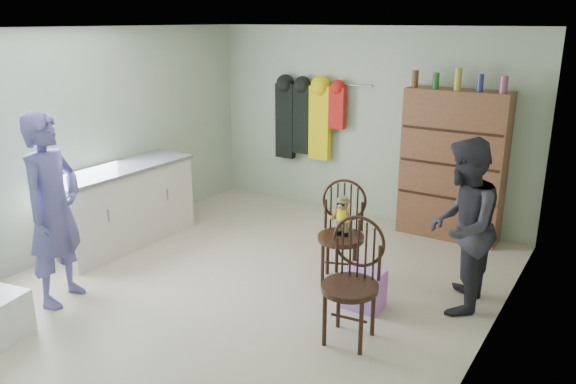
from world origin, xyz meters
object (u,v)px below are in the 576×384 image
Objects in this scene: chair_front at (342,226)px; dresser at (453,165)px; chair_far at (353,276)px; counter at (122,205)px.

dresser is at bearing 53.69° from chair_front.
counter is at bearing 165.59° from chair_far.
chair_far is at bearing -7.51° from counter.
chair_far is at bearing -77.75° from chair_front.
dresser is at bearing 35.69° from counter.
chair_front is at bearing 114.98° from chair_far.
counter is 2.71m from chair_front.
dresser is (-0.03, 2.72, 0.35)m from chair_far.
chair_front is at bearing -106.69° from dresser.
dresser reaches higher than chair_front.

